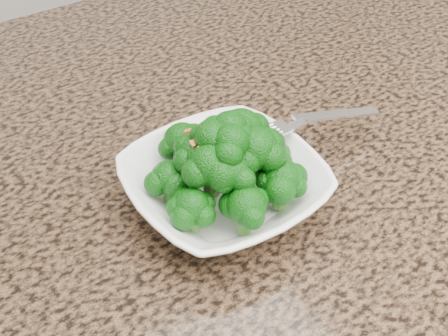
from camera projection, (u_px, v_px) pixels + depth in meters
granite_counter at (224, 185)px, 0.65m from camera, size 1.64×1.04×0.03m
bowl at (224, 186)px, 0.59m from camera, size 0.20×0.20×0.05m
broccoli_pile at (224, 139)px, 0.55m from camera, size 0.18×0.18×0.08m
garlic_topping at (224, 103)px, 0.52m from camera, size 0.11×0.11×0.01m
fork at (298, 124)px, 0.62m from camera, size 0.20×0.06×0.01m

